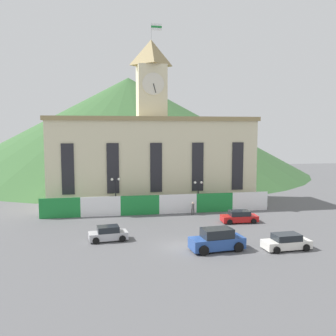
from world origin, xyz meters
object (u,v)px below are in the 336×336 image
car_white_taxi (286,242)px  car_blue_van (217,240)px  car_silver_hatch (108,234)px  car_red_sedan (239,217)px  street_lamp_center (116,188)px  street_lamp_far_left (198,189)px  pedestrian (193,208)px

car_white_taxi → car_blue_van: car_blue_van is taller
car_silver_hatch → car_red_sedan: car_silver_hatch is taller
street_lamp_center → car_red_sedan: street_lamp_center is taller
street_lamp_far_left → pedestrian: 3.18m
street_lamp_center → street_lamp_far_left: 11.35m
car_white_taxi → street_lamp_center: bearing=127.8°
street_lamp_center → car_white_taxi: 23.49m
street_lamp_center → car_red_sedan: 16.52m
street_lamp_center → street_lamp_far_left: size_ratio=1.17×
car_silver_hatch → car_red_sedan: 16.68m
car_red_sedan → car_blue_van: (-5.96, -9.80, 0.29)m
car_silver_hatch → car_red_sedan: size_ratio=0.91×
car_blue_van → street_lamp_far_left: bearing=74.9°
car_white_taxi → car_silver_hatch: bearing=157.2°
street_lamp_center → car_blue_van: street_lamp_center is taller
street_lamp_far_left → car_white_taxi: (4.01, -17.55, -2.45)m
street_lamp_center → car_silver_hatch: size_ratio=1.22×
car_silver_hatch → car_blue_van: (10.01, -4.99, 0.27)m
car_white_taxi → pedestrian: bearing=105.3°
street_lamp_far_left → car_blue_van: 17.01m
street_lamp_far_left → car_silver_hatch: size_ratio=1.04×
car_white_taxi → car_red_sedan: 10.70m
car_white_taxi → car_red_sedan: bearing=90.0°
street_lamp_far_left → pedestrian: (-1.24, -1.95, -2.19)m
car_white_taxi → car_silver_hatch: size_ratio=1.13×
street_lamp_far_left → car_red_sedan: (3.39, -6.87, -2.47)m
car_white_taxi → car_blue_van: bearing=169.1°
car_red_sedan → pedestrian: 6.77m
car_blue_van → car_silver_hatch: bearing=147.1°
car_red_sedan → car_white_taxi: bearing=95.3°
car_white_taxi → car_silver_hatch: same height
car_silver_hatch → pedestrian: (11.35, 9.74, 0.26)m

